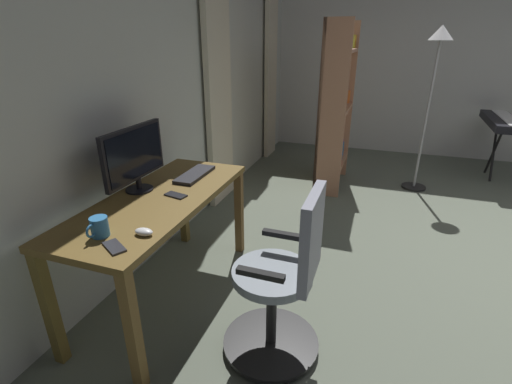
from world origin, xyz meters
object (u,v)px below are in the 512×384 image
Objects in this scene: desk at (161,211)px; computer_keyboard at (195,174)px; computer_monitor at (135,156)px; floor_lamp at (435,69)px; bookshelf at (332,108)px; office_chair at (283,284)px; cell_phone_face_up at (176,195)px; piano_keyboard at (502,122)px; computer_mouse at (144,232)px; mug_coffee at (99,227)px; cell_phone_by_monitor at (114,247)px.

desk is 3.74× the size of computer_keyboard.
floor_lamp reaches higher than computer_monitor.
floor_lamp is at bearing 100.26° from bookshelf.
floor_lamp is (-2.97, 0.87, 0.92)m from office_chair.
cell_phone_face_up is 0.12× the size of piano_keyboard.
mug_coffee is at bearing -67.79° from computer_mouse.
cell_phone_by_monitor is at bearing 116.44° from office_chair.
desk is 0.63m from cell_phone_by_monitor.
floor_lamp is (-3.27, 1.76, 0.58)m from mug_coffee.
desk is 1.46× the size of office_chair.
office_chair is 0.87× the size of piano_keyboard.
computer_monitor is at bearing 75.47° from office_chair.
floor_lamp reaches higher than cell_phone_by_monitor.
piano_keyboard is at bearing 114.76° from bookshelf.
office_chair is 10.18× the size of computer_mouse.
piano_keyboard is (-4.00, 2.71, -0.08)m from mug_coffee.
desk is at bearing 75.79° from office_chair.
floor_lamp is (-2.69, 1.67, 0.63)m from cell_phone_face_up.
office_chair is at bearing 108.47° from mug_coffee.
floor_lamp reaches higher than piano_keyboard.
mug_coffee is 4.84m from piano_keyboard.
desk is 0.43m from computer_keyboard.
piano_keyboard is at bearing -25.85° from office_chair.
bookshelf reaches higher than desk.
computer_keyboard is 1.02m from cell_phone_by_monitor.
bookshelf is at bearing 170.27° from computer_mouse.
computer_monitor is at bearing -106.39° from desk.
computer_mouse reaches higher than cell_phone_by_monitor.
computer_monitor is at bearing -79.89° from cell_phone_face_up.
computer_keyboard is (-0.65, -0.86, 0.30)m from office_chair.
computer_keyboard is at bearing -169.09° from computer_mouse.
computer_monitor is at bearing -162.23° from mug_coffee.
cell_phone_face_up is (0.37, 0.06, -0.01)m from computer_keyboard.
cell_phone_by_monitor is (0.65, 0.33, -0.23)m from computer_monitor.
cell_phone_face_up is 0.59m from mug_coffee.
desk is 1.27× the size of piano_keyboard.
bookshelf is at bearing 177.83° from cell_phone_face_up.
mug_coffee is (0.95, -0.04, 0.04)m from computer_keyboard.
office_chair is 3.23m from floor_lamp.
computer_mouse is at bearing -26.11° from floor_lamp.
computer_keyboard is 2.94× the size of mug_coffee.
cell_phone_face_up is 0.08× the size of floor_lamp.
mug_coffee is at bearing -28.35° from floor_lamp.
computer_mouse is at bearing 112.21° from mug_coffee.
cell_phone_face_up is at bearing 71.10° from office_chair.
desk is 0.94m from office_chair.
computer_monitor is 1.45× the size of computer_keyboard.
piano_keyboard is at bearing 139.66° from computer_monitor.
floor_lamp is at bearing -16.00° from office_chair.
floor_lamp is (0.73, -0.95, 0.66)m from piano_keyboard.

